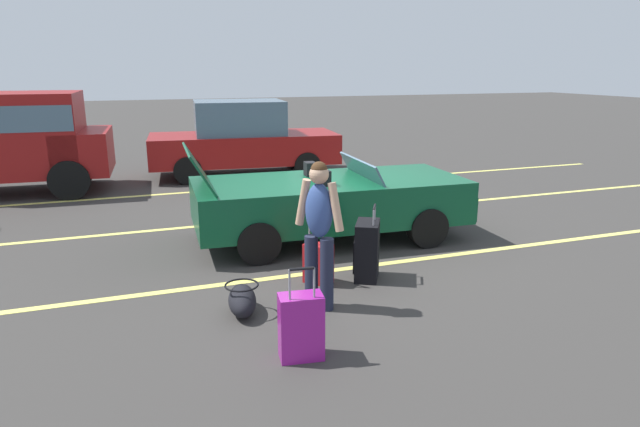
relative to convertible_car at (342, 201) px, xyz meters
The scene contains 12 objects.
ground_plane 0.62m from the convertible_car, behind, with size 80.00×80.00×0.00m, color #383533.
lot_line_near 1.47m from the convertible_car, 98.46° to the right, with size 18.00×0.12×0.01m, color #EAE066.
lot_line_mid 1.50m from the convertible_car, 98.24° to the left, with size 18.00×0.12×0.01m, color #EAE066.
lot_line_far 4.12m from the convertible_car, 92.79° to the left, with size 18.00×0.12×0.01m, color #EAE066.
convertible_car is the anchor object (origin of this frame).
suitcase_large_black 1.77m from the convertible_car, 101.22° to the right, with size 0.48×0.56×0.95m.
suitcase_medium_bright 3.77m from the convertible_car, 117.37° to the right, with size 0.43×0.29×0.91m.
suitcase_small_carryon 1.95m from the convertible_car, 120.30° to the right, with size 0.37×0.39×0.89m.
duffel_bag 3.05m from the convertible_car, 132.63° to the right, with size 0.42×0.68×0.34m.
traveler_person 2.66m from the convertible_car, 117.11° to the right, with size 0.45×0.52×1.65m.
parked_pickup_truck_near 7.58m from the convertible_car, 136.37° to the left, with size 5.10×2.28×2.10m.
parked_sedan_far 5.66m from the convertible_car, 93.73° to the left, with size 4.65×2.22×1.82m.
Camera 1 is at (-2.90, -7.72, 2.61)m, focal length 30.89 mm.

